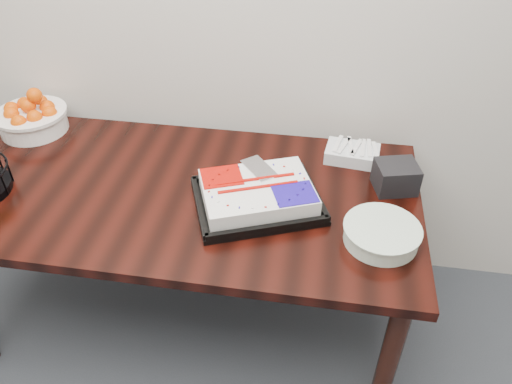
# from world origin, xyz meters

# --- Properties ---
(table) EXTENTS (1.80, 0.90, 0.75)m
(table) POSITION_xyz_m (0.00, 2.00, 0.66)
(table) COLOR black
(table) RESTS_ON ground
(cake_tray) EXTENTS (0.54, 0.49, 0.09)m
(cake_tray) POSITION_xyz_m (0.30, 1.96, 0.79)
(cake_tray) COLOR black
(cake_tray) RESTS_ON table
(tangerine_bowl) EXTENTS (0.31, 0.31, 0.20)m
(tangerine_bowl) POSITION_xyz_m (-0.76, 2.31, 0.83)
(tangerine_bowl) COLOR white
(tangerine_bowl) RESTS_ON table
(plate_stack) EXTENTS (0.26, 0.26, 0.06)m
(plate_stack) POSITION_xyz_m (0.74, 1.83, 0.78)
(plate_stack) COLOR white
(plate_stack) RESTS_ON table
(fork_bag) EXTENTS (0.23, 0.16, 0.06)m
(fork_bag) POSITION_xyz_m (0.64, 2.30, 0.78)
(fork_bag) COLOR silver
(fork_bag) RESTS_ON table
(napkin_box) EXTENTS (0.18, 0.16, 0.11)m
(napkin_box) POSITION_xyz_m (0.80, 2.13, 0.80)
(napkin_box) COLOR black
(napkin_box) RESTS_ON table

